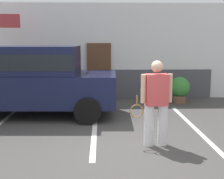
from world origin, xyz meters
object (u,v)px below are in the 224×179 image
object	(u,v)px
parked_suv	(33,77)
flag_pole	(3,42)
tennis_player_man	(156,102)
potted_plant_by_porch	(180,89)

from	to	relation	value
parked_suv	flag_pole	size ratio (longest dim) A/B	1.49
tennis_player_man	flag_pole	distance (m)	6.26
parked_suv	potted_plant_by_porch	bearing A→B (deg)	20.51
potted_plant_by_porch	tennis_player_man	bearing A→B (deg)	-110.69
parked_suv	tennis_player_man	xyz separation A→B (m)	(3.14, -2.68, -0.21)
parked_suv	potted_plant_by_porch	xyz separation A→B (m)	(4.75, 1.59, -0.62)
potted_plant_by_porch	flag_pole	size ratio (longest dim) A/B	0.30
flag_pole	tennis_player_man	bearing A→B (deg)	-43.67
potted_plant_by_porch	parked_suv	bearing A→B (deg)	-161.47
potted_plant_by_porch	flag_pole	xyz separation A→B (m)	(-6.06, -0.03, 1.64)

